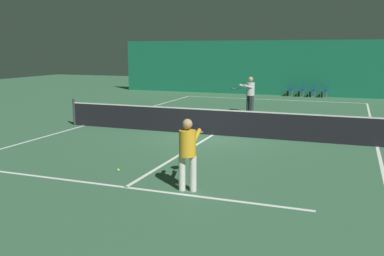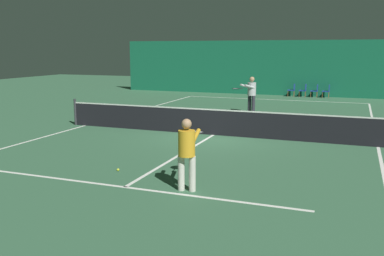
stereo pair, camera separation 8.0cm
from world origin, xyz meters
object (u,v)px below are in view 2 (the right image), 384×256
(courtside_chair_0, at_px, (292,89))
(courtside_chair_3, at_px, (327,90))
(player_near, at_px, (187,149))
(courtside_chair_2, at_px, (315,90))
(tennis_ball, at_px, (118,170))
(tennis_net, at_px, (214,121))
(courtside_chair_1, at_px, (304,90))
(player_far, at_px, (251,92))

(courtside_chair_0, height_order, courtside_chair_3, same)
(courtside_chair_0, bearing_deg, player_near, 1.55)
(courtside_chair_2, relative_size, tennis_ball, 12.73)
(tennis_net, relative_size, courtside_chair_1, 14.29)
(courtside_chair_1, relative_size, courtside_chair_3, 1.00)
(player_far, distance_m, courtside_chair_0, 8.43)
(courtside_chair_1, bearing_deg, courtside_chair_2, 90.00)
(tennis_net, relative_size, courtside_chair_2, 14.29)
(player_near, distance_m, courtside_chair_1, 20.24)
(courtside_chair_0, relative_size, courtside_chair_2, 1.00)
(courtside_chair_3, bearing_deg, courtside_chair_0, -90.00)
(tennis_net, height_order, courtside_chair_2, tennis_net)
(courtside_chair_0, distance_m, tennis_ball, 19.55)
(player_far, xyz_separation_m, courtside_chair_2, (2.29, 8.37, -0.54))
(tennis_net, distance_m, tennis_ball, 5.40)
(player_near, bearing_deg, courtside_chair_0, -5.62)
(tennis_net, distance_m, courtside_chair_1, 14.24)
(player_far, relative_size, tennis_ball, 26.75)
(courtside_chair_0, distance_m, courtside_chair_2, 1.46)
(courtside_chair_0, distance_m, courtside_chair_3, 2.19)
(courtside_chair_3, bearing_deg, courtside_chair_2, -90.00)
(courtside_chair_3, bearing_deg, player_far, -19.81)
(courtside_chair_0, xyz_separation_m, courtside_chair_2, (1.46, 0.00, 0.00))
(courtside_chair_1, relative_size, courtside_chair_2, 1.00)
(courtside_chair_3, bearing_deg, player_near, -4.63)
(courtside_chair_1, height_order, tennis_ball, courtside_chair_1)
(tennis_net, relative_size, tennis_ball, 181.82)
(player_near, height_order, courtside_chair_2, player_near)
(player_far, bearing_deg, courtside_chair_2, -160.31)
(tennis_net, xyz_separation_m, player_far, (0.01, 5.79, 0.52))
(tennis_net, xyz_separation_m, player_near, (1.38, -6.08, 0.42))
(courtside_chair_1, height_order, courtside_chair_3, same)
(player_far, relative_size, courtside_chair_0, 2.10)
(tennis_net, bearing_deg, courtside_chair_2, 80.80)
(player_near, distance_m, courtside_chair_0, 20.25)
(player_near, distance_m, courtside_chair_3, 20.31)
(tennis_ball, bearing_deg, player_near, -19.08)
(courtside_chair_2, xyz_separation_m, tennis_ball, (-3.11, -19.48, -0.45))
(courtside_chair_0, height_order, courtside_chair_2, same)
(player_near, height_order, courtside_chair_3, player_near)
(courtside_chair_1, relative_size, tennis_ball, 12.73)
(tennis_net, distance_m, player_far, 5.81)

